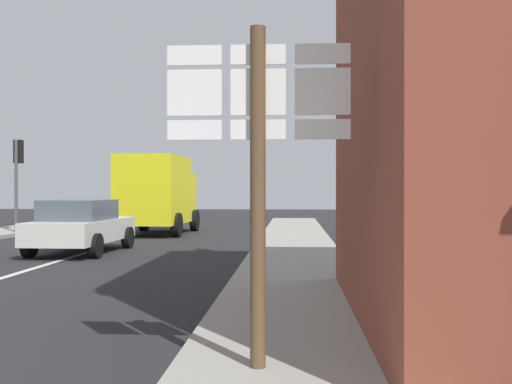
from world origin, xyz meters
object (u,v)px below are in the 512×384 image
at_px(traffic_light_far_left, 18,165).
at_px(delivery_truck, 158,192).
at_px(sedan_far, 81,225).
at_px(route_sign_post, 258,160).
at_px(traffic_light_near_right, 259,153).

bearing_deg(traffic_light_far_left, delivery_truck, 9.06).
relative_size(sedan_far, delivery_truck, 0.84).
relative_size(sedan_far, route_sign_post, 1.33).
bearing_deg(sedan_far, traffic_light_far_left, 127.21).
bearing_deg(delivery_truck, traffic_light_near_right, -62.68).
bearing_deg(route_sign_post, traffic_light_near_right, 93.13).
distance_m(delivery_truck, traffic_light_near_right, 9.85).
distance_m(sedan_far, traffic_light_near_right, 5.59).
xyz_separation_m(traffic_light_far_left, traffic_light_near_right, (9.78, -7.87, -0.07)).
xyz_separation_m(delivery_truck, traffic_light_far_left, (-5.28, -0.84, 1.08)).
bearing_deg(traffic_light_near_right, traffic_light_far_left, 141.18).
distance_m(route_sign_post, traffic_light_far_left, 19.95).
bearing_deg(traffic_light_near_right, route_sign_post, -86.87).
relative_size(delivery_truck, traffic_light_far_left, 1.37).
relative_size(sedan_far, traffic_light_far_left, 1.15).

